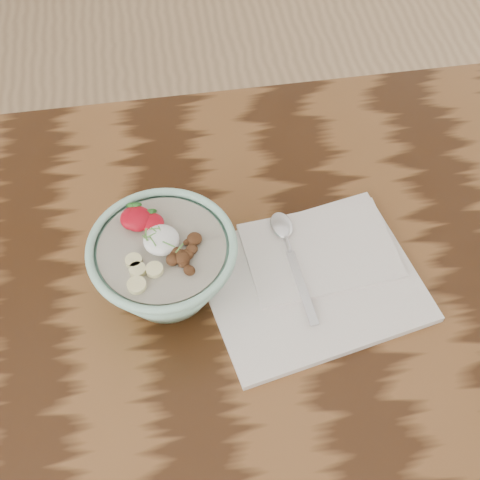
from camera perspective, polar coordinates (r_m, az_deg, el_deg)
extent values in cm
cube|color=#331C0C|center=(91.17, -4.64, -8.25)|extent=(160.00, 90.00, 4.00)
cylinder|color=#A0D8BF|center=(92.09, -6.12, -4.11)|extent=(8.40, 8.40, 1.20)
torus|color=#A0D8BF|center=(83.92, -6.70, -0.64)|extent=(19.10, 19.10, 1.10)
cylinder|color=#ABA28D|center=(84.41, -6.67, -0.87)|extent=(16.20, 16.20, 1.00)
ellipsoid|color=white|center=(83.62, -6.73, -0.01)|extent=(4.56, 4.56, 2.51)
ellipsoid|color=#AE0817|center=(85.38, -7.45, 1.40)|extent=(2.90, 3.19, 1.59)
cone|color=#286623|center=(85.94, -7.54, 2.21)|extent=(1.40, 1.03, 1.52)
ellipsoid|color=#AE0817|center=(85.87, -8.70, 1.79)|extent=(3.54, 3.89, 1.95)
cone|color=#286623|center=(86.62, -8.79, 2.74)|extent=(1.40, 1.03, 1.52)
ellipsoid|color=#AE0817|center=(86.13, -9.14, 1.84)|extent=(3.26, 3.58, 1.79)
cone|color=#286623|center=(86.81, -9.22, 2.73)|extent=(1.40, 1.03, 1.52)
cylinder|color=beige|center=(82.90, -9.07, -1.77)|extent=(2.08, 2.08, 0.70)
cylinder|color=beige|center=(82.10, -8.75, -2.53)|extent=(2.08, 2.08, 0.70)
cylinder|color=beige|center=(81.82, -7.31, -2.53)|extent=(2.14, 2.14, 0.70)
cylinder|color=beige|center=(80.94, -8.82, -3.83)|extent=(2.32, 2.32, 0.70)
ellipsoid|color=#4D2916|center=(82.12, -5.78, -1.69)|extent=(1.66, 1.74, 1.33)
ellipsoid|color=#4D2916|center=(82.87, -4.14, -0.79)|extent=(2.02, 1.96, 1.20)
ellipsoid|color=#4D2916|center=(82.05, -4.92, -1.56)|extent=(2.69, 2.69, 1.49)
ellipsoid|color=#4D2916|center=(82.43, -4.55, -1.24)|extent=(2.38, 2.36, 0.92)
ellipsoid|color=#4D2916|center=(81.16, -4.35, -2.60)|extent=(2.06, 2.06, 1.13)
ellipsoid|color=#4D2916|center=(83.67, -4.49, -0.17)|extent=(1.52, 1.35, 0.67)
ellipsoid|color=#4D2916|center=(83.60, -3.91, 0.11)|extent=(2.40, 2.40, 1.10)
ellipsoid|color=#4D2916|center=(82.78, -5.55, -0.98)|extent=(2.14, 2.00, 1.18)
ellipsoid|color=#4D2916|center=(82.29, -5.05, -1.35)|extent=(2.58, 2.57, 1.15)
ellipsoid|color=#4D2916|center=(81.81, -4.81, -1.98)|extent=(1.78, 1.57, 1.11)
cylinder|color=#538D3B|center=(83.24, -7.35, 0.85)|extent=(0.74, 0.93, 0.22)
cylinder|color=#538D3B|center=(83.05, -6.80, 0.77)|extent=(0.51, 1.56, 0.23)
cylinder|color=#538D3B|center=(82.96, -8.02, 0.46)|extent=(0.21, 1.78, 0.24)
cylinder|color=#538D3B|center=(82.68, -8.09, 0.17)|extent=(0.75, 0.95, 0.22)
cylinder|color=#538D3B|center=(82.28, -7.46, -0.09)|extent=(0.80, 1.68, 0.24)
cylinder|color=#538D3B|center=(83.09, -8.07, 0.57)|extent=(0.60, 1.44, 0.23)
cylinder|color=#538D3B|center=(81.32, -5.19, -0.69)|extent=(1.13, 1.23, 0.23)
cylinder|color=#538D3B|center=(81.77, -6.10, -0.37)|extent=(1.49, 1.19, 0.24)
cylinder|color=#538D3B|center=(83.35, -7.34, 0.96)|extent=(1.25, 0.31, 0.22)
cylinder|color=#538D3B|center=(82.83, -7.55, 0.42)|extent=(1.27, 0.60, 0.22)
cube|color=white|center=(92.67, 6.08, -3.59)|extent=(32.33, 28.05, 1.09)
cube|color=white|center=(94.63, 6.85, -0.92)|extent=(21.97, 16.05, 0.66)
cube|color=silver|center=(90.48, 5.31, -4.04)|extent=(2.07, 11.97, 0.36)
cylinder|color=silver|center=(94.19, 4.04, -0.19)|extent=(0.97, 3.16, 0.73)
ellipsoid|color=silver|center=(95.73, 3.56, 1.28)|extent=(3.54, 4.99, 0.99)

